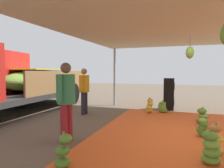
% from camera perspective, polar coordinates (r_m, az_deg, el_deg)
% --- Properties ---
extents(ground_plane, '(40.00, 40.00, 0.00)m').
position_cam_1_polar(ground_plane, '(5.96, -8.64, -11.80)').
color(ground_plane, brown).
extents(tarp_orange, '(6.23, 4.75, 0.01)m').
position_cam_1_polar(tarp_orange, '(5.30, 22.23, -13.95)').
color(tarp_orange, '#E05B23').
rests_on(tarp_orange, ground).
extents(tent_canopy, '(8.00, 7.00, 2.71)m').
position_cam_1_polar(tent_canopy, '(5.17, 24.01, 14.94)').
color(tent_canopy, '#9EA0A5').
rests_on(tent_canopy, ground).
extents(banana_bunch_0, '(0.41, 0.39, 0.59)m').
position_cam_1_polar(banana_bunch_0, '(4.49, 27.28, -13.96)').
color(banana_bunch_0, gold).
rests_on(banana_bunch_0, tarp_orange).
extents(banana_bunch_2, '(0.31, 0.33, 0.50)m').
position_cam_1_polar(banana_bunch_2, '(5.40, 24.27, -11.25)').
color(banana_bunch_2, '#518428').
rests_on(banana_bunch_2, tarp_orange).
extents(banana_bunch_6, '(0.34, 0.35, 0.59)m').
position_cam_1_polar(banana_bunch_6, '(7.80, 10.61, -6.15)').
color(banana_bunch_6, gold).
rests_on(banana_bunch_6, tarp_orange).
extents(banana_bunch_7, '(0.32, 0.32, 0.59)m').
position_cam_1_polar(banana_bunch_7, '(3.56, -13.65, -18.26)').
color(banana_bunch_7, '#477523').
rests_on(banana_bunch_7, tarp_orange).
extents(banana_bunch_8, '(0.44, 0.46, 0.51)m').
position_cam_1_polar(banana_bunch_8, '(6.69, 24.23, -8.41)').
color(banana_bunch_8, '#477523').
rests_on(banana_bunch_8, tarp_orange).
extents(banana_bunch_9, '(0.48, 0.49, 0.46)m').
position_cam_1_polar(banana_bunch_9, '(8.04, 14.07, -6.38)').
color(banana_bunch_9, '#518428').
rests_on(banana_bunch_9, tarp_orange).
extents(banana_bunch_10, '(0.45, 0.45, 0.59)m').
position_cam_1_polar(banana_bunch_10, '(3.96, 26.19, -16.13)').
color(banana_bunch_10, '#60932D').
rests_on(banana_bunch_10, tarp_orange).
extents(cargo_truck_main, '(7.17, 2.54, 2.40)m').
position_cam_1_polar(cargo_truck_main, '(8.27, -27.03, 0.43)').
color(cargo_truck_main, '#2D2D2D').
rests_on(cargo_truck_main, ground).
extents(cargo_truck_far, '(7.40, 3.94, 2.40)m').
position_cam_1_polar(cargo_truck_far, '(11.73, -24.14, 1.30)').
color(cargo_truck_far, '#2D2D2D').
rests_on(cargo_truck_far, ground).
extents(worker_0, '(0.65, 0.40, 1.77)m').
position_cam_1_polar(worker_0, '(4.58, -12.85, -3.33)').
color(worker_0, maroon).
rests_on(worker_0, ground).
extents(worker_1, '(0.62, 0.38, 1.69)m').
position_cam_1_polar(worker_1, '(7.46, -7.87, -1.00)').
color(worker_1, '#26262D').
rests_on(worker_1, ground).
extents(speaker_stack, '(0.52, 0.44, 1.30)m').
position_cam_1_polar(speaker_stack, '(8.64, 15.83, -2.73)').
color(speaker_stack, black).
rests_on(speaker_stack, ground).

